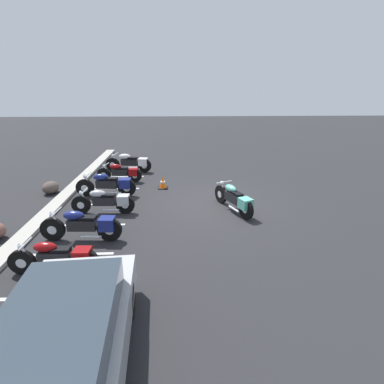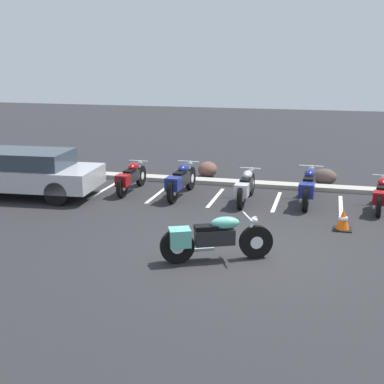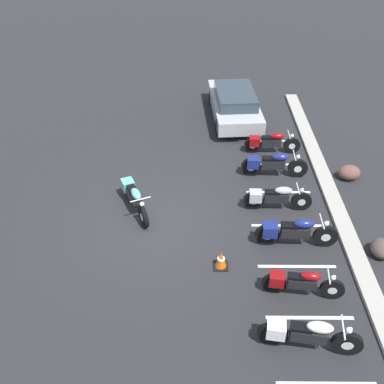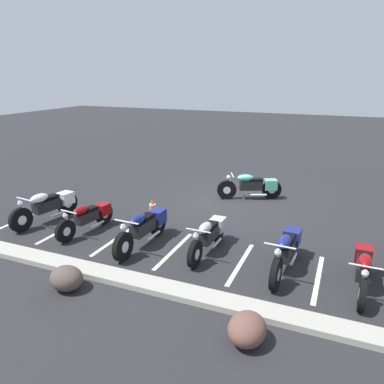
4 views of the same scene
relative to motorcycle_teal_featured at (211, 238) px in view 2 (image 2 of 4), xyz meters
name	(u,v)px [view 2 (image 2 of 4)]	position (x,y,z in m)	size (l,w,h in m)	color
ground	(249,253)	(0.64, 0.60, -0.46)	(60.00, 60.00, 0.00)	#262628
motorcycle_teal_featured	(211,238)	(0.00, 0.00, 0.00)	(2.06, 1.08, 0.87)	black
parked_bike_0	(131,178)	(-3.40, 4.63, -0.03)	(0.58, 2.07, 0.81)	black
parked_bike_1	(181,180)	(-1.86, 4.48, 0.01)	(0.64, 2.26, 0.89)	black
parked_bike_2	(246,187)	(-0.02, 4.32, -0.02)	(0.59, 2.11, 0.83)	black
parked_bike_3	(308,186)	(1.61, 4.60, 0.02)	(0.65, 2.31, 0.91)	black
parked_bike_4	(381,194)	(3.43, 4.46, -0.04)	(0.62, 2.01, 0.79)	black
car_silver	(23,172)	(-6.18, 3.51, 0.22)	(4.42, 2.10, 1.29)	black
concrete_curb	(277,185)	(0.64, 6.30, -0.40)	(18.00, 0.50, 0.12)	#A8A399
landscape_rock_0	(325,177)	(2.02, 7.00, -0.22)	(0.70, 0.60, 0.49)	#52433E
landscape_rock_1	(208,169)	(-1.70, 7.13, -0.21)	(0.73, 0.61, 0.50)	brown
traffic_cone	(343,220)	(2.48, 2.58, -0.23)	(0.40, 0.40, 0.50)	black
stall_line_0	(103,190)	(-4.27, 4.63, -0.46)	(0.10, 2.10, 0.00)	white
stall_line_1	(158,194)	(-2.58, 4.63, -0.46)	(0.10, 2.10, 0.00)	white
stall_line_2	(216,198)	(-0.90, 4.63, -0.46)	(0.10, 2.10, 0.00)	white
stall_line_3	(276,202)	(0.79, 4.63, -0.46)	(0.10, 2.10, 0.00)	white
stall_line_4	(341,206)	(2.48, 4.63, -0.46)	(0.10, 2.10, 0.00)	white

